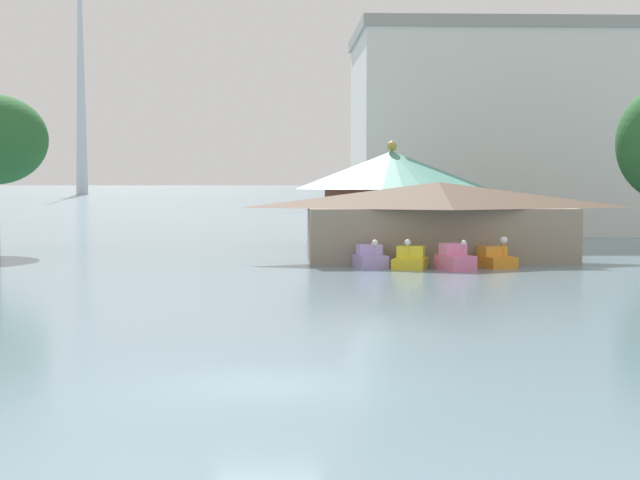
# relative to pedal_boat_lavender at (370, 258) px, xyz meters

# --- Properties ---
(ground_plane) EXTENTS (2000.00, 2000.00, 0.00)m
(ground_plane) POSITION_rel_pedal_boat_lavender_xyz_m (-5.24, -32.21, -0.50)
(ground_plane) COLOR slate
(pedal_boat_lavender) EXTENTS (1.84, 2.46, 1.56)m
(pedal_boat_lavender) POSITION_rel_pedal_boat_lavender_xyz_m (0.00, 0.00, 0.00)
(pedal_boat_lavender) COLOR #B299D8
(pedal_boat_lavender) RESTS_ON ground
(pedal_boat_yellow) EXTENTS (2.29, 2.86, 1.61)m
(pedal_boat_yellow) POSITION_rel_pedal_boat_lavender_xyz_m (2.11, -0.64, -0.03)
(pedal_boat_yellow) COLOR yellow
(pedal_boat_yellow) RESTS_ON ground
(pedal_boat_pink) EXTENTS (2.01, 2.64, 1.63)m
(pedal_boat_pink) POSITION_rel_pedal_boat_lavender_xyz_m (4.33, -1.70, 0.06)
(pedal_boat_pink) COLOR pink
(pedal_boat_pink) RESTS_ON ground
(pedal_boat_orange) EXTENTS (2.19, 2.81, 1.72)m
(pedal_boat_orange) POSITION_rel_pedal_boat_lavender_xyz_m (6.76, -0.08, -0.04)
(pedal_boat_orange) COLOR orange
(pedal_boat_orange) RESTS_ON ground
(boathouse) EXTENTS (16.37, 7.37, 4.62)m
(boathouse) POSITION_rel_pedal_boat_lavender_xyz_m (4.37, 4.22, 1.92)
(boathouse) COLOR gray
(boathouse) RESTS_ON ground
(green_roof_pavilion) EXTENTS (13.56, 13.56, 7.45)m
(green_roof_pavilion) POSITION_rel_pedal_boat_lavender_xyz_m (2.94, 16.23, 3.49)
(green_roof_pavilion) COLOR brown
(green_roof_pavilion) RESTS_ON ground
(background_building_block) EXTENTS (26.32, 18.54, 18.24)m
(background_building_block) POSITION_rel_pedal_boat_lavender_xyz_m (15.11, 37.69, 8.63)
(background_building_block) COLOR silver
(background_building_block) RESTS_ON ground
(distant_broadcast_tower) EXTENTS (5.47, 5.47, 132.32)m
(distant_broadcast_tower) POSITION_rel_pedal_boat_lavender_xyz_m (-71.26, 297.38, 53.63)
(distant_broadcast_tower) COLOR silver
(distant_broadcast_tower) RESTS_ON ground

